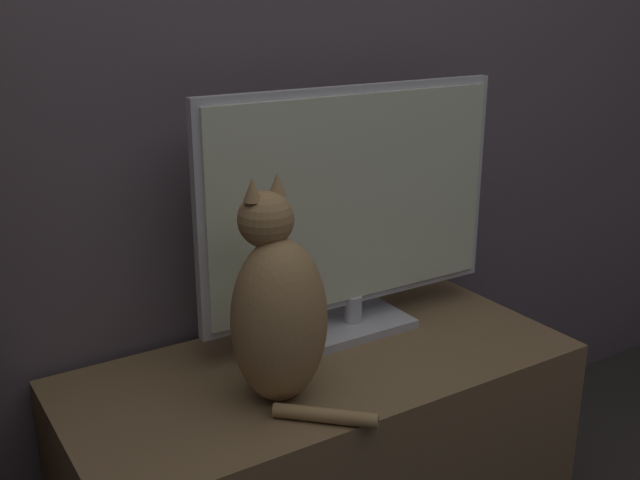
{
  "coord_description": "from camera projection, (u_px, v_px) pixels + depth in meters",
  "views": [
    {
      "loc": [
        -0.8,
        -0.33,
        1.28
      ],
      "look_at": [
        0.0,
        0.94,
        0.78
      ],
      "focal_mm": 42.0,
      "sensor_mm": 36.0,
      "label": 1
    }
  ],
  "objects": [
    {
      "name": "tv",
      "position": [
        353.0,
        208.0,
        1.73
      ],
      "size": [
        0.78,
        0.17,
        0.58
      ],
      "color": "#B7B7BC",
      "rests_on": "tv_stand"
    },
    {
      "name": "tv_stand",
      "position": [
        322.0,
        459.0,
        1.73
      ],
      "size": [
        1.14,
        0.52,
        0.5
      ],
      "color": "brown",
      "rests_on": "ground_plane"
    },
    {
      "name": "cat",
      "position": [
        277.0,
        312.0,
        1.46
      ],
      "size": [
        0.23,
        0.31,
        0.45
      ],
      "rotation": [
        0.0,
        0.0,
        0.2
      ],
      "color": "#997547",
      "rests_on": "tv_stand"
    }
  ]
}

